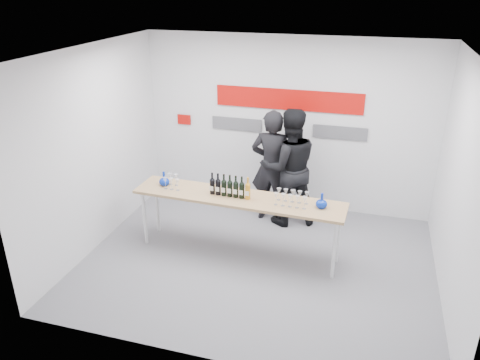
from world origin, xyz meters
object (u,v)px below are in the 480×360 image
at_px(presenter_right, 289,168).
at_px(mic_stand, 278,195).
at_px(presenter_left, 272,166).
at_px(tasting_table, 238,201).

relative_size(presenter_right, mic_stand, 1.36).
bearing_deg(presenter_left, tasting_table, 79.45).
relative_size(tasting_table, presenter_left, 1.63).
bearing_deg(presenter_right, presenter_left, -31.76).
xyz_separation_m(presenter_left, mic_stand, (0.12, -0.00, -0.51)).
distance_m(presenter_left, mic_stand, 0.53).
distance_m(tasting_table, presenter_right, 1.28).
bearing_deg(presenter_left, mic_stand, 178.30).
xyz_separation_m(tasting_table, mic_stand, (0.34, 1.20, -0.42)).
bearing_deg(presenter_right, mic_stand, -35.70).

